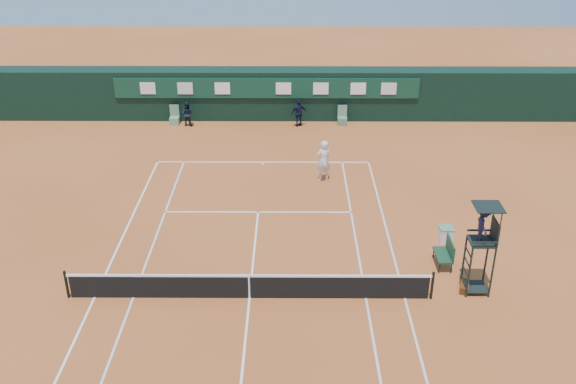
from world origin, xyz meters
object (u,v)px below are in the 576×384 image
object	(u,v)px
umpire_chair	(483,231)
tennis_net	(249,286)
player_bench	(446,252)
player	(323,161)
cooler	(446,234)

from	to	relation	value
umpire_chair	tennis_net	bearing A→B (deg)	-176.44
player_bench	player	distance (m)	8.76
player_bench	player	world-z (taller)	player
cooler	player	size ratio (longest dim) A/B	0.31
player_bench	cooler	xyz separation A→B (m)	(0.41, 1.79, -0.27)
tennis_net	cooler	xyz separation A→B (m)	(7.75, 3.94, -0.18)
tennis_net	cooler	distance (m)	8.70
player_bench	player	xyz separation A→B (m)	(-4.33, 7.60, 0.43)
umpire_chair	player	size ratio (longest dim) A/B	1.66
player_bench	tennis_net	bearing A→B (deg)	-163.72
player_bench	cooler	world-z (taller)	player_bench
tennis_net	player	size ratio (longest dim) A/B	6.28
umpire_chair	player	distance (m)	10.62
cooler	player_bench	bearing A→B (deg)	-102.76
tennis_net	cooler	world-z (taller)	tennis_net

